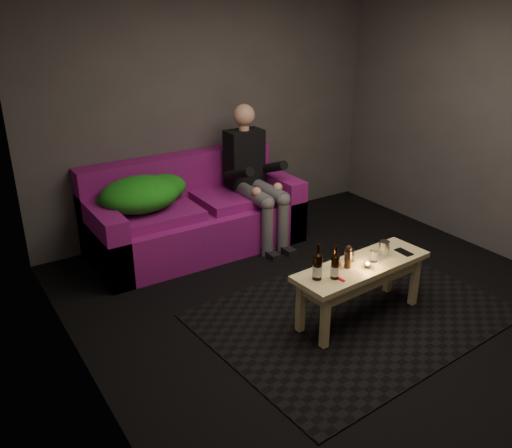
{
  "coord_description": "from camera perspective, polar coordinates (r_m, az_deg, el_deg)",
  "views": [
    {
      "loc": [
        -2.67,
        -2.78,
        2.39
      ],
      "look_at": [
        -0.25,
        0.99,
        0.49
      ],
      "focal_mm": 38.0,
      "sensor_mm": 36.0,
      "label": 1
    }
  ],
  "objects": [
    {
      "name": "person",
      "position": [
        5.51,
        -0.29,
        5.34
      ],
      "size": [
        0.38,
        0.87,
        1.4
      ],
      "color": "black",
      "rests_on": "sofa"
    },
    {
      "name": "sofa",
      "position": [
        5.5,
        -6.61,
        0.76
      ],
      "size": [
        2.09,
        0.94,
        0.9
      ],
      "color": "#7D1074",
      "rests_on": "floor"
    },
    {
      "name": "floor",
      "position": [
        4.54,
        9.6,
        -9.2
      ],
      "size": [
        4.5,
        4.5,
        0.0
      ],
      "primitive_type": "plane",
      "color": "black",
      "rests_on": "ground"
    },
    {
      "name": "red_lighter",
      "position": [
        3.99,
        8.91,
        -5.77
      ],
      "size": [
        0.03,
        0.07,
        0.01
      ],
      "primitive_type": "cube",
      "rotation": [
        0.0,
        0.0,
        0.07
      ],
      "color": "red",
      "rests_on": "coffee_table"
    },
    {
      "name": "smartphone",
      "position": [
        4.51,
        15.29,
        -2.87
      ],
      "size": [
        0.08,
        0.15,
        0.01
      ],
      "primitive_type": "cube",
      "rotation": [
        0.0,
        0.0,
        -0.02
      ],
      "color": "black",
      "rests_on": "coffee_table"
    },
    {
      "name": "tumbler_back",
      "position": [
        4.26,
        9.8,
        -3.3
      ],
      "size": [
        0.08,
        0.08,
        0.09
      ],
      "primitive_type": "cylinder",
      "rotation": [
        0.0,
        0.0,
        0.04
      ],
      "color": "white",
      "rests_on": "coffee_table"
    },
    {
      "name": "tealight",
      "position": [
        4.21,
        11.67,
        -4.22
      ],
      "size": [
        0.05,
        0.05,
        0.04
      ],
      "color": "white",
      "rests_on": "coffee_table"
    },
    {
      "name": "beer_bottle_b",
      "position": [
        3.97,
        8.33,
        -4.45
      ],
      "size": [
        0.06,
        0.06,
        0.26
      ],
      "color": "black",
      "rests_on": "coffee_table"
    },
    {
      "name": "green_blanket",
      "position": [
        5.18,
        -11.79,
        3.17
      ],
      "size": [
        0.92,
        0.63,
        0.31
      ],
      "color": "#187916",
      "rests_on": "sofa"
    },
    {
      "name": "steel_cup",
      "position": [
        4.42,
        13.33,
        -2.46
      ],
      "size": [
        0.1,
        0.1,
        0.11
      ],
      "primitive_type": "cylinder",
      "rotation": [
        0.0,
        0.0,
        0.3
      ],
      "color": "silver",
      "rests_on": "coffee_table"
    },
    {
      "name": "salt_shaker",
      "position": [
        4.14,
        8.64,
        -4.09
      ],
      "size": [
        0.05,
        0.05,
        0.08
      ],
      "primitive_type": "cylinder",
      "rotation": [
        0.0,
        0.0,
        0.17
      ],
      "color": "silver",
      "rests_on": "coffee_table"
    },
    {
      "name": "rug",
      "position": [
        4.52,
        10.24,
        -9.28
      ],
      "size": [
        2.47,
        1.87,
        0.01
      ],
      "primitive_type": "cube",
      "rotation": [
        0.0,
        0.0,
        0.07
      ],
      "color": "black",
      "rests_on": "floor"
    },
    {
      "name": "room",
      "position": [
        4.27,
        6.8,
        12.73
      ],
      "size": [
        4.5,
        4.5,
        4.5
      ],
      "color": "silver",
      "rests_on": "ground"
    },
    {
      "name": "beer_bottle_a",
      "position": [
        3.94,
        6.5,
        -4.44
      ],
      "size": [
        0.07,
        0.07,
        0.28
      ],
      "color": "black",
      "rests_on": "coffee_table"
    },
    {
      "name": "pepper_mill",
      "position": [
        4.15,
        9.65,
        -3.68
      ],
      "size": [
        0.07,
        0.07,
        0.14
      ],
      "primitive_type": "cylinder",
      "rotation": [
        0.0,
        0.0,
        -0.42
      ],
      "color": "black",
      "rests_on": "coffee_table"
    },
    {
      "name": "tumbler_front",
      "position": [
        4.3,
        12.31,
        -3.32
      ],
      "size": [
        0.09,
        0.09,
        0.09
      ],
      "primitive_type": "cylinder",
      "rotation": [
        0.0,
        0.0,
        0.4
      ],
      "color": "white",
      "rests_on": "coffee_table"
    },
    {
      "name": "coffee_table",
      "position": [
        4.3,
        11.05,
        -5.15
      ],
      "size": [
        1.2,
        0.46,
        0.48
      ],
      "rotation": [
        0.0,
        0.0,
        0.07
      ],
      "color": "tan",
      "rests_on": "rug"
    }
  ]
}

